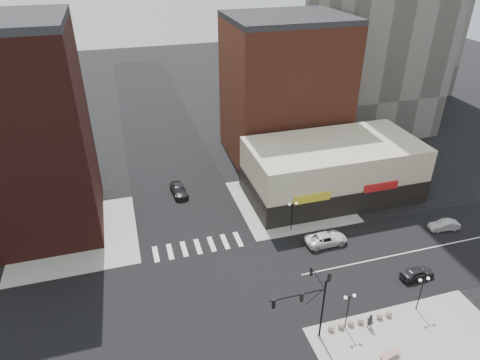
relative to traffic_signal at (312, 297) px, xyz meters
name	(u,v)px	position (x,y,z in m)	size (l,w,h in m)	color
ground	(214,293)	(-7.24, 7.83, -4.96)	(240.00, 240.00, 0.00)	black
road_ew	(214,293)	(-7.24, 7.83, -4.95)	(200.00, 14.00, 0.02)	black
road_ns	(214,293)	(-7.24, 7.83, -4.95)	(14.00, 200.00, 0.02)	black
sidewalk_nw	(75,236)	(-21.74, 22.33, -4.90)	(15.00, 15.00, 0.12)	gray
sidewalk_ne	(290,201)	(7.26, 22.33, -4.90)	(15.00, 15.00, 0.12)	gray
building_nw	(16,137)	(-26.24, 26.33, 7.54)	(16.00, 15.00, 25.00)	#3A1612
building_ne_midrise	(284,92)	(11.76, 37.33, 6.04)	(18.00, 15.00, 22.00)	brown
building_ne_row	(332,173)	(13.76, 22.83, -1.66)	(24.20, 12.20, 8.00)	#BFB798
traffic_signal	(312,297)	(0.00, 0.00, 0.00)	(5.59, 3.09, 7.77)	black
street_lamp_se_a	(349,303)	(3.76, -0.17, -1.67)	(1.22, 0.32, 4.16)	black
street_lamp_se_b	(422,286)	(11.76, -0.17, -1.67)	(1.22, 0.32, 4.16)	black
street_lamp_ne	(292,209)	(4.76, 15.83, -1.67)	(1.22, 0.32, 4.16)	black
bollard_row	(360,321)	(5.41, -0.17, -4.54)	(6.90, 0.60, 0.60)	gray
white_suv	(326,239)	(7.88, 12.21, -4.24)	(2.40, 5.22, 1.45)	silver
dark_sedan_east	(417,273)	(14.74, 3.87, -4.30)	(1.56, 3.89, 1.32)	black
silver_sedan	(444,225)	(23.71, 10.58, -4.32)	(1.35, 3.88, 1.28)	#A7A7AD
dark_sedan_north	(179,190)	(-7.55, 28.75, -4.26)	(1.95, 4.81, 1.40)	black
pedestrian	(370,321)	(5.98, -0.82, -4.02)	(0.60, 0.39, 1.65)	#252227
stone_bench	(390,356)	(5.90, -4.39, -4.60)	(2.06, 0.99, 0.46)	#9D756C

